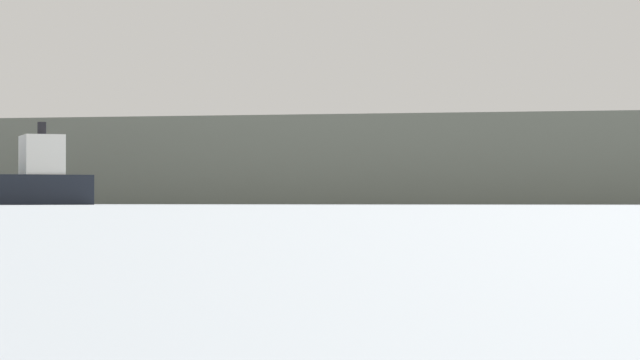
# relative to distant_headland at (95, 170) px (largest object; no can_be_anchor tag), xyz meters

# --- Properties ---
(distant_headland) EXTENTS (950.30, 555.31, 44.93)m
(distant_headland) POSITION_rel_distant_headland_xyz_m (0.00, 0.00, 0.00)
(distant_headland) COLOR #60665B
(distant_headland) RESTS_ON ground_plane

